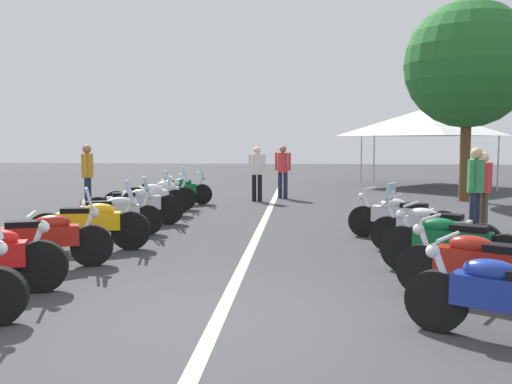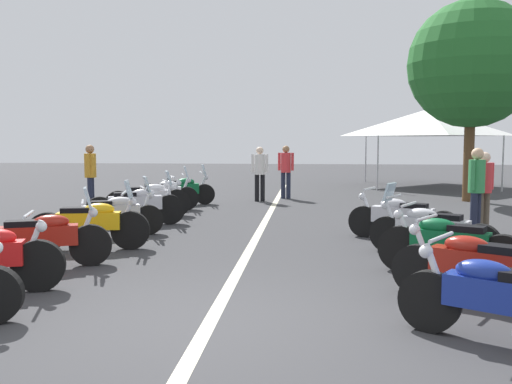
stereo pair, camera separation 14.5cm
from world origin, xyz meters
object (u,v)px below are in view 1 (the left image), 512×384
at_px(motorcycle_right_row_4, 401,217).
at_px(motorcycle_right_row_2, 451,244).
at_px(motorcycle_left_row_7, 161,194).
at_px(bystander_2, 87,171).
at_px(motorcycle_right_row_3, 431,229).
at_px(roadside_tree_0, 468,65).
at_px(bystander_0, 257,169).
at_px(motorcycle_right_row_1, 484,267).
at_px(motorcycle_left_row_2, 42,238).
at_px(bystander_4, 475,184).
at_px(traffic_cone_0, 81,215).
at_px(motorcycle_left_row_8, 178,190).
at_px(motorcycle_left_row_5, 135,205).
at_px(bystander_1, 283,167).
at_px(motorcycle_left_row_6, 147,199).
at_px(event_tent, 423,123).
at_px(bystander_3, 482,185).
at_px(motorcycle_left_row_3, 91,223).
at_px(motorcycle_right_row_0, 508,298).
at_px(motorcycle_left_row_4, 112,214).

bearing_deg(motorcycle_right_row_4, motorcycle_right_row_2, 118.96).
height_order(motorcycle_left_row_7, bystander_2, bystander_2).
bearing_deg(motorcycle_right_row_3, roadside_tree_0, -79.40).
bearing_deg(motorcycle_left_row_7, bystander_0, 29.32).
distance_m(motorcycle_right_row_1, roadside_tree_0, 12.56).
xyz_separation_m(motorcycle_left_row_2, bystander_4, (3.56, -7.31, 0.58)).
distance_m(traffic_cone_0, bystander_0, 6.66).
bearing_deg(motorcycle_right_row_1, motorcycle_left_row_8, -26.61).
height_order(motorcycle_left_row_5, motorcycle_left_row_8, motorcycle_left_row_5).
relative_size(bystander_1, bystander_4, 0.99).
distance_m(motorcycle_left_row_6, bystander_1, 5.83).
xyz_separation_m(traffic_cone_0, event_tent, (12.09, -9.85, 2.36)).
bearing_deg(motorcycle_left_row_2, bystander_4, 4.31).
relative_size(bystander_0, bystander_3, 1.02).
relative_size(motorcycle_left_row_6, traffic_cone_0, 3.29).
bearing_deg(traffic_cone_0, motorcycle_left_row_3, -154.51).
height_order(motorcycle_left_row_6, motorcycle_left_row_8, motorcycle_left_row_8).
relative_size(motorcycle_right_row_3, traffic_cone_0, 3.17).
bearing_deg(bystander_2, motorcycle_right_row_4, 144.59).
bearing_deg(traffic_cone_0, bystander_3, -88.75).
bearing_deg(bystander_3, motorcycle_right_row_2, 125.77).
height_order(motorcycle_right_row_2, motorcycle_right_row_3, motorcycle_right_row_3).
xyz_separation_m(motorcycle_right_row_0, event_tent, (18.66, -3.10, 2.20)).
distance_m(motorcycle_left_row_3, motorcycle_right_row_2, 5.91).
bearing_deg(traffic_cone_0, bystander_0, -31.14).
relative_size(motorcycle_left_row_6, motorcycle_left_row_7, 1.03).
bearing_deg(motorcycle_right_row_3, bystander_2, -6.00).
relative_size(motorcycle_left_row_5, event_tent, 0.41).
xyz_separation_m(motorcycle_left_row_4, bystander_3, (1.25, -7.52, 0.53)).
bearing_deg(motorcycle_left_row_5, motorcycle_right_row_4, -35.60).
relative_size(motorcycle_left_row_4, motorcycle_right_row_4, 0.97).
bearing_deg(roadside_tree_0, motorcycle_right_row_2, 163.47).
height_order(motorcycle_left_row_3, bystander_1, bystander_1).
bearing_deg(bystander_1, bystander_2, 129.00).
height_order(motorcycle_left_row_8, bystander_3, bystander_3).
distance_m(bystander_4, roadside_tree_0, 7.59).
bearing_deg(motorcycle_left_row_8, bystander_0, 10.33).
relative_size(motorcycle_right_row_4, traffic_cone_0, 3.25).
distance_m(motorcycle_right_row_3, motorcycle_right_row_4, 1.53).
bearing_deg(motorcycle_left_row_7, motorcycle_left_row_8, 65.41).
distance_m(motorcycle_right_row_3, event_tent, 15.00).
distance_m(motorcycle_left_row_3, motorcycle_left_row_6, 4.27).
bearing_deg(motorcycle_left_row_5, motorcycle_left_row_6, 73.09).
relative_size(bystander_2, bystander_4, 1.01).
height_order(motorcycle_left_row_6, event_tent, event_tent).
distance_m(motorcycle_left_row_5, bystander_1, 6.99).
bearing_deg(bystander_0, bystander_3, -140.12).
height_order(motorcycle_left_row_2, motorcycle_right_row_4, motorcycle_left_row_2).
xyz_separation_m(motorcycle_right_row_2, bystander_4, (3.56, -1.38, 0.58)).
relative_size(bystander_0, bystander_1, 0.98).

